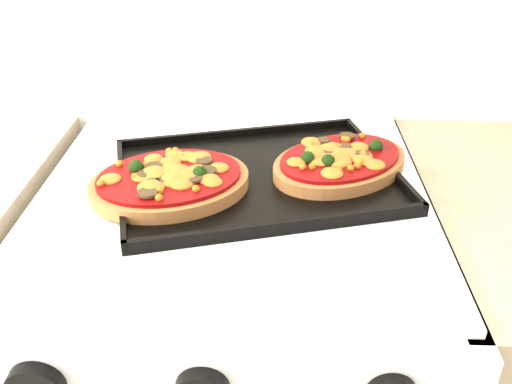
# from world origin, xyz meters

# --- Properties ---
(control_panel) EXTENTS (0.60, 0.02, 0.09)m
(control_panel) POSITION_xyz_m (0.03, 1.39, 0.85)
(control_panel) COLOR silver
(control_panel) RESTS_ON stove
(baking_tray) EXTENTS (0.48, 0.40, 0.02)m
(baking_tray) POSITION_xyz_m (0.06, 1.73, 0.92)
(baking_tray) COLOR black
(baking_tray) RESTS_ON stove
(pizza_left) EXTENTS (0.29, 0.25, 0.03)m
(pizza_left) POSITION_xyz_m (-0.06, 1.68, 0.94)
(pizza_left) COLOR #A16637
(pizza_left) RESTS_ON baking_tray
(pizza_right) EXTENTS (0.28, 0.26, 0.03)m
(pizza_right) POSITION_xyz_m (0.19, 1.75, 0.94)
(pizza_right) COLOR #A16637
(pizza_right) RESTS_ON baking_tray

